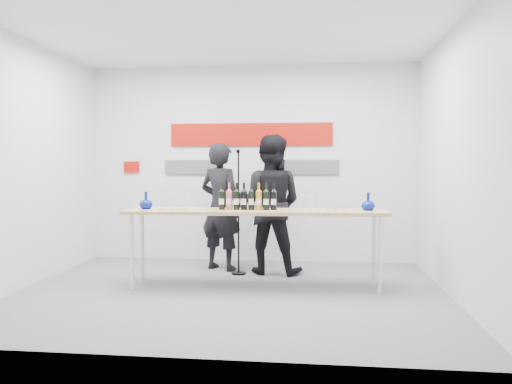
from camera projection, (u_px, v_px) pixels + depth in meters
ground at (229, 292)px, 5.79m from camera, size 5.00×5.00×0.00m
back_wall at (251, 164)px, 7.70m from camera, size 5.00×0.04×3.00m
signage at (247, 144)px, 7.66m from camera, size 3.38×0.02×0.79m
tasting_table at (255, 216)px, 6.02m from camera, size 3.15×0.76×0.94m
wine_bottles at (248, 196)px, 6.02m from camera, size 0.71×0.11×0.33m
decanter_left at (146, 200)px, 6.14m from camera, size 0.16×0.16×0.21m
decanter_right at (368, 201)px, 5.95m from camera, size 0.16×0.16×0.21m
glasses_left at (174, 202)px, 6.08m from camera, size 0.37×0.24×0.18m
glasses_right at (321, 203)px, 5.94m from camera, size 0.57×0.24×0.18m
presenter_left at (221, 206)px, 7.04m from camera, size 0.77×0.66×1.79m
presenter_right at (270, 204)px, 6.81m from camera, size 1.01×0.84×1.89m
mic_stand at (239, 236)px, 6.75m from camera, size 0.20×0.20×1.69m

